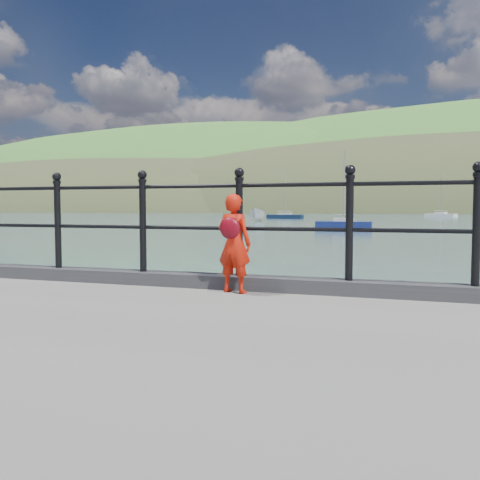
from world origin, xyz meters
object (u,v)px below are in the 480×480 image
(railing, at_px, (189,215))
(sailboat_deep, at_px, (441,216))
(child, at_px, (234,243))
(launch_white, at_px, (258,215))
(sailboat_port, at_px, (344,226))
(sailboat_left, at_px, (285,217))

(railing, bearing_deg, sailboat_deep, 85.13)
(child, xyz_separation_m, launch_white, (-17.59, 61.31, -0.63))
(sailboat_port, distance_m, sailboat_deep, 63.02)
(child, distance_m, launch_white, 63.78)
(railing, relative_size, sailboat_left, 2.10)
(child, bearing_deg, sailboat_port, -74.61)
(sailboat_deep, bearing_deg, sailboat_left, -108.61)
(railing, bearing_deg, child, -22.32)
(launch_white, height_order, sailboat_left, sailboat_left)
(railing, distance_m, sailboat_deep, 101.60)
(railing, xyz_separation_m, sailboat_left, (-17.37, 79.04, -1.49))
(child, bearing_deg, railing, -11.96)
(child, relative_size, sailboat_deep, 0.12)
(sailboat_port, xyz_separation_m, sailboat_deep, (11.48, 61.97, 0.00))
(railing, height_order, launch_white, railing)
(sailboat_left, bearing_deg, sailboat_deep, 45.26)
(railing, height_order, sailboat_port, sailboat_port)
(railing, xyz_separation_m, sailboat_port, (-2.85, 39.26, -1.48))
(sailboat_port, relative_size, sailboat_deep, 0.79)
(launch_white, bearing_deg, railing, -80.05)
(railing, distance_m, launch_white, 63.37)
(child, bearing_deg, sailboat_deep, -84.15)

